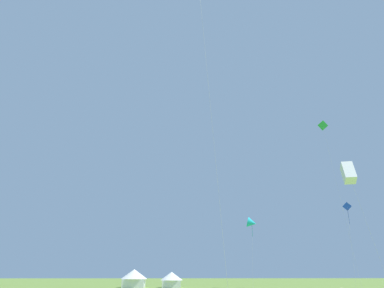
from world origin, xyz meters
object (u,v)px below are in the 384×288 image
at_px(kite_green_diamond, 324,130).
at_px(festival_tent_left, 134,277).
at_px(kite_white_box, 348,173).
at_px(kite_blue_diamond, 347,209).
at_px(kite_cyan_delta, 252,223).
at_px(festival_tent_right, 172,279).

bearing_deg(kite_green_diamond, festival_tent_left, 173.40).
relative_size(kite_white_box, kite_blue_diamond, 1.09).
relative_size(kite_cyan_delta, festival_tent_right, 2.93).
distance_m(festival_tent_left, festival_tent_right, 6.26).
height_order(kite_white_box, kite_cyan_delta, kite_white_box).
bearing_deg(kite_white_box, kite_blue_diamond, 66.27).
height_order(kite_blue_diamond, festival_tent_left, kite_blue_diamond).
relative_size(kite_blue_diamond, festival_tent_right, 3.56).
bearing_deg(kite_green_diamond, kite_blue_diamond, -43.38).
height_order(kite_green_diamond, festival_tent_right, kite_green_diamond).
bearing_deg(kite_blue_diamond, kite_white_box, -113.73).
height_order(kite_white_box, kite_blue_diamond, kite_white_box).
bearing_deg(kite_white_box, kite_green_diamond, 71.57).
bearing_deg(festival_tent_right, kite_green_diamond, -8.07).
bearing_deg(kite_white_box, kite_cyan_delta, 110.96).
bearing_deg(kite_green_diamond, festival_tent_right, 171.93).
height_order(kite_cyan_delta, festival_tent_left, kite_cyan_delta).
bearing_deg(kite_blue_diamond, kite_green_diamond, 136.62).
distance_m(kite_white_box, kite_cyan_delta, 21.70).
distance_m(kite_white_box, festival_tent_left, 38.18).
height_order(kite_green_diamond, kite_cyan_delta, kite_green_diamond).
relative_size(kite_green_diamond, festival_tent_right, 7.65).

